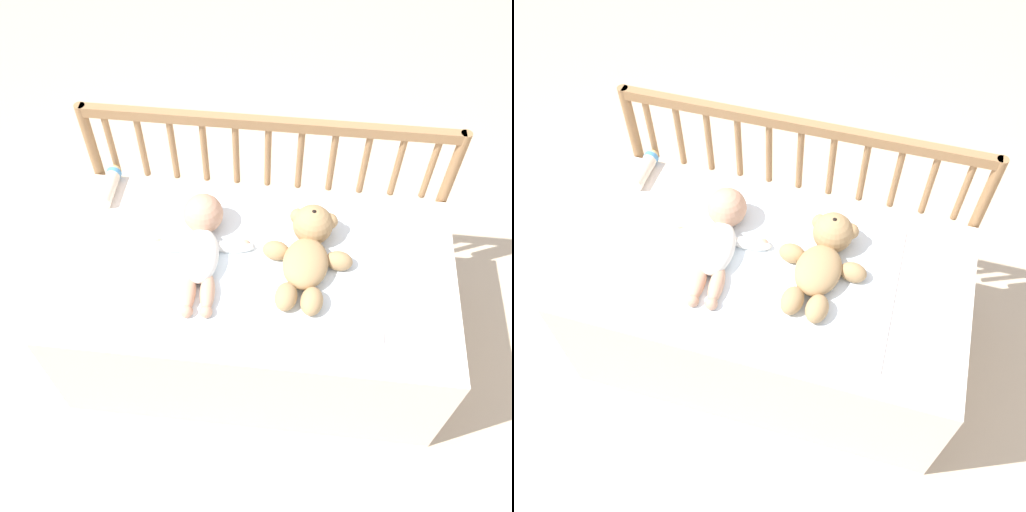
# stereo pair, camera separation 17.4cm
# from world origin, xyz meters

# --- Properties ---
(ground_plane) EXTENTS (12.00, 12.00, 0.00)m
(ground_plane) POSITION_xyz_m (0.00, 0.00, 0.00)
(ground_plane) COLOR #C6B293
(crib_mattress) EXTENTS (1.25, 0.68, 0.48)m
(crib_mattress) POSITION_xyz_m (0.00, 0.00, 0.24)
(crib_mattress) COLOR white
(crib_mattress) RESTS_ON ground_plane
(crib_rail) EXTENTS (1.25, 0.04, 0.77)m
(crib_rail) POSITION_xyz_m (-0.00, 0.36, 0.56)
(crib_rail) COLOR #997047
(crib_rail) RESTS_ON ground_plane
(blanket) EXTENTS (0.84, 0.54, 0.01)m
(blanket) POSITION_xyz_m (-0.02, -0.00, 0.49)
(blanket) COLOR white
(blanket) RESTS_ON crib_mattress
(teddy_bear) EXTENTS (0.29, 0.38, 0.13)m
(teddy_bear) POSITION_xyz_m (0.16, 0.04, 0.53)
(teddy_bear) COLOR tan
(teddy_bear) RESTS_ON crib_mattress
(baby) EXTENTS (0.33, 0.43, 0.13)m
(baby) POSITION_xyz_m (-0.18, 0.05, 0.53)
(baby) COLOR white
(baby) RESTS_ON crib_mattress
(baby_bottle) EXTENTS (0.05, 0.18, 0.05)m
(baby_bottle) POSITION_xyz_m (-0.54, 0.27, 0.51)
(baby_bottle) COLOR #F4E5CC
(baby_bottle) RESTS_ON crib_mattress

